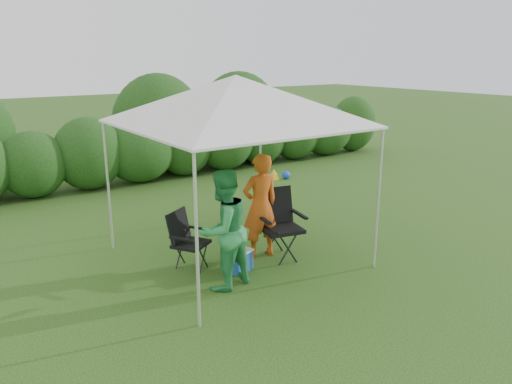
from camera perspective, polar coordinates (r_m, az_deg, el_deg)
ground at (r=7.63m, az=-0.07°, el=-8.62°), size 70.00×70.00×0.00m
hedge at (r=12.62m, az=-15.39°, el=4.47°), size 17.74×1.53×1.80m
canopy at (r=7.41m, az=-2.31°, el=10.41°), size 3.10×3.10×2.83m
chair_right at (r=7.86m, az=2.58°, el=-3.09°), size 0.76×0.72×1.09m
chair_left at (r=7.53m, az=-8.01°, el=-5.03°), size 0.69×0.67×0.88m
man at (r=7.77m, az=0.49°, el=-1.61°), size 0.65×0.47×1.66m
woman at (r=6.74m, az=-3.76°, el=-4.33°), size 0.93×0.80×1.67m
cooler at (r=7.46m, az=-1.94°, el=-7.84°), size 0.45×0.39×0.32m
bottle at (r=7.36m, az=-1.39°, el=-5.94°), size 0.06×0.06×0.22m
lawn_toy at (r=12.89m, az=2.41°, el=2.04°), size 0.53×0.44×0.26m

